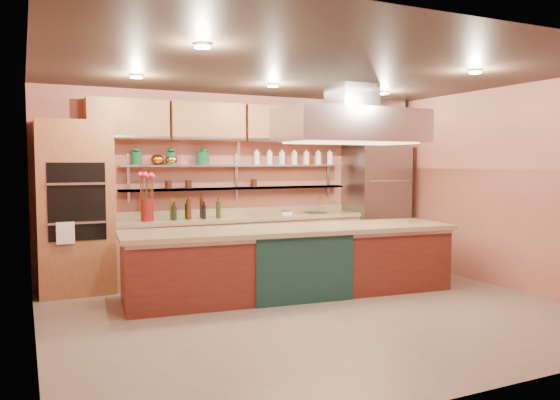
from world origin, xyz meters
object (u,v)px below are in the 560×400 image
kitchen_scale (286,212)px  green_canister (202,158)px  copper_kettle (157,160)px  flower_vase (147,210)px  refrigerator (376,204)px  island (292,261)px

kitchen_scale → green_canister: size_ratio=0.86×
kitchen_scale → copper_kettle: 2.13m
kitchen_scale → copper_kettle: bearing=162.0°
flower_vase → copper_kettle: size_ratio=1.66×
flower_vase → copper_kettle: copper_kettle is taller
refrigerator → green_canister: bearing=175.6°
copper_kettle → green_canister: (0.66, 0.00, 0.02)m
kitchen_scale → flower_vase: bearing=168.4°
refrigerator → kitchen_scale: size_ratio=12.67×
refrigerator → island: 2.66m
flower_vase → kitchen_scale: flower_vase is taller
island → copper_kettle: copper_kettle is taller
island → copper_kettle: 2.48m
island → flower_vase: 2.17m
copper_kettle → flower_vase: bearing=-132.5°
kitchen_scale → copper_kettle: size_ratio=0.87×
kitchen_scale → copper_kettle: (-1.96, 0.22, 0.81)m
flower_vase → kitchen_scale: bearing=0.0°
green_canister → island: bearing=-63.7°
refrigerator → flower_vase: (-3.86, 0.01, 0.04)m
copper_kettle → green_canister: bearing=0.0°
refrigerator → island: (-2.24, -1.30, -0.60)m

